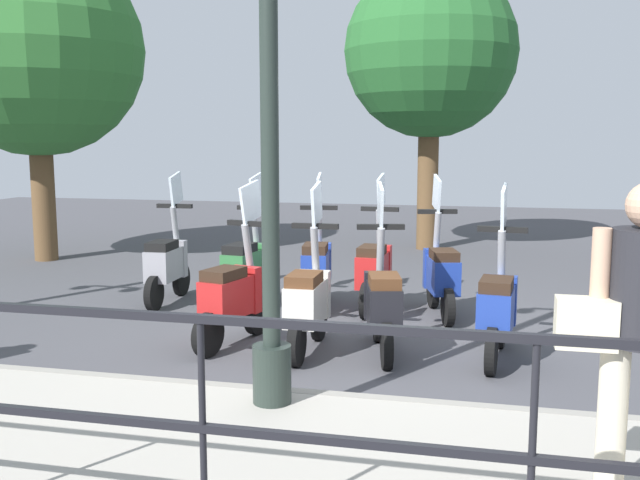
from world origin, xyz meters
name	(u,v)px	position (x,y,z in m)	size (l,w,h in m)	color
ground_plane	(364,333)	(0.00, 0.00, 0.00)	(28.00, 28.00, 0.00)	#424247
promenade_walkway	(275,464)	(-3.15, 0.00, 0.07)	(2.20, 20.00, 0.15)	#A39E93
fence_railing	(202,389)	(-4.20, 0.00, 0.90)	(0.04, 16.03, 1.07)	black
lamp_post_near	(270,136)	(-2.40, 0.24, 1.95)	(0.26, 0.90, 4.08)	#232D28
pedestrian_with_bag	(638,322)	(-3.36, -1.85, 1.08)	(0.32, 0.65, 1.59)	beige
tree_large	(35,49)	(3.16, 5.70, 3.30)	(3.32, 3.32, 4.98)	brown
tree_distant	(430,53)	(5.70, -0.17, 3.39)	(2.95, 2.95, 4.89)	brown
scooter_near_0	(497,307)	(-0.63, -1.27, 0.48)	(1.23, 0.44, 1.54)	black
scooter_near_1	(383,302)	(-0.68, -0.28, 0.48)	(1.22, 0.51, 1.54)	black
scooter_near_2	(308,301)	(-0.76, 0.39, 0.48)	(1.23, 0.44, 1.54)	black
scooter_near_3	(233,295)	(-0.70, 1.13, 0.48)	(1.21, 0.51, 1.54)	black
scooter_far_0	(441,273)	(0.84, -0.70, 0.48)	(1.21, 0.52, 1.54)	black
scooter_far_1	(374,269)	(0.96, 0.05, 0.48)	(1.23, 0.44, 1.54)	black
scooter_far_2	(317,266)	(0.98, 0.72, 0.48)	(1.23, 0.45, 1.54)	black
scooter_far_3	(246,266)	(0.79, 1.51, 0.48)	(1.23, 0.44, 1.54)	black
scooter_far_4	(167,263)	(0.79, 2.49, 0.48)	(1.23, 0.44, 1.54)	black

